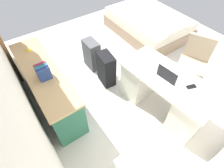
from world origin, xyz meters
TOP-DOWN VIEW (x-y plane):
  - ground_plane at (0.00, 0.00)m, footprint 5.21×5.21m
  - desk at (-0.92, 0.28)m, footprint 1.50×0.80m
  - office_chair at (-0.78, -0.56)m, footprint 0.61×0.61m
  - credenza at (0.25, 1.72)m, footprint 1.80×0.48m
  - bed at (0.92, -1.11)m, footprint 1.91×1.42m
  - suitcase_black at (0.10, 0.69)m, footprint 0.38×0.26m
  - suitcase_spare_grey at (0.63, 0.68)m, footprint 0.36×0.22m
  - laptop at (-0.91, 0.31)m, footprint 0.33×0.25m
  - computer_mouse at (-0.65, 0.29)m, footprint 0.07×0.11m
  - cell_phone_near_laptop at (-1.21, 0.17)m, footprint 0.11×0.15m
  - book_row at (0.09, 1.73)m, footprint 0.15×0.17m
  - figurine_small at (0.80, 1.73)m, footprint 0.08×0.08m

SIDE VIEW (x-z plane):
  - ground_plane at x=0.00m, z-range 0.00..0.00m
  - bed at x=0.92m, z-range -0.05..0.53m
  - suitcase_spare_grey at x=0.63m, z-range 0.00..0.60m
  - suitcase_black at x=0.10m, z-range 0.00..0.64m
  - credenza at x=0.25m, z-range 0.00..0.76m
  - desk at x=-0.92m, z-range 0.02..0.75m
  - office_chair at x=-0.78m, z-range -0.05..0.89m
  - cell_phone_near_laptop at x=-1.21m, z-range 0.74..0.74m
  - computer_mouse at x=-0.65m, z-range 0.74..0.76m
  - laptop at x=-0.91m, z-range 0.68..0.89m
  - figurine_small at x=0.80m, z-range 0.76..0.87m
  - book_row at x=0.09m, z-range 0.75..0.97m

